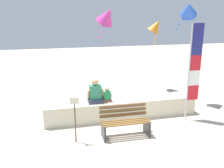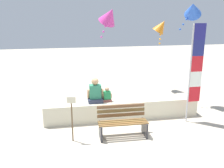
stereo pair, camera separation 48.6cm
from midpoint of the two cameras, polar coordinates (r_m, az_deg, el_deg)
name	(u,v)px [view 1 (the left image)]	position (r m, az deg, el deg)	size (l,w,h in m)	color
ground_plane	(134,134)	(7.73, 3.06, -11.13)	(40.00, 40.00, 0.00)	#B8AC97
seawall_ledge	(122,109)	(8.69, 0.69, -5.69)	(5.19, 0.59, 0.63)	beige
park_bench	(125,122)	(7.47, 1.03, -8.63)	(1.43, 0.64, 0.88)	brown
person_adult	(95,93)	(8.34, -5.43, -2.06)	(0.54, 0.39, 0.82)	#2C3249
person_child	(107,96)	(8.44, -2.77, -2.69)	(0.32, 0.24, 0.49)	brown
flag_banner	(193,67)	(8.51, 16.19, 3.76)	(0.44, 0.05, 3.18)	#B7B7BC
kite_orange	(156,26)	(11.85, 8.58, 12.69)	(0.90, 0.81, 1.13)	orange
kite_blue	(189,9)	(10.00, 15.46, 15.84)	(0.93, 1.00, 1.17)	blue
kite_magenta	(107,16)	(9.35, -2.63, 15.00)	(0.99, 1.04, 1.16)	#DB3D9E
sign_post	(75,116)	(7.07, -10.26, -7.14)	(0.24, 0.04, 1.30)	brown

